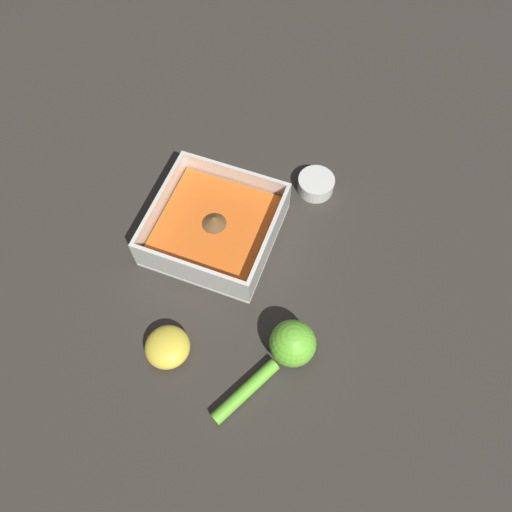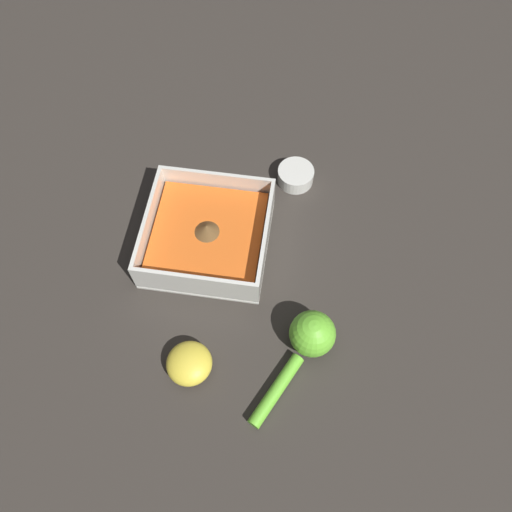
# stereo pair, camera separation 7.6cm
# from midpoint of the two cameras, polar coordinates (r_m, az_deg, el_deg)

# --- Properties ---
(ground_plane) EXTENTS (4.00, 4.00, 0.00)m
(ground_plane) POSITION_cam_midpoint_polar(r_m,az_deg,el_deg) (0.84, -8.14, 3.60)
(ground_plane) COLOR #332D28
(square_dish) EXTENTS (0.19, 0.19, 0.06)m
(square_dish) POSITION_cam_midpoint_polar(r_m,az_deg,el_deg) (0.80, -8.25, 1.99)
(square_dish) COLOR silver
(square_dish) RESTS_ON ground_plane
(spice_bowl) EXTENTS (0.06, 0.06, 0.03)m
(spice_bowl) POSITION_cam_midpoint_polar(r_m,az_deg,el_deg) (0.87, 2.03, 8.94)
(spice_bowl) COLOR silver
(spice_bowl) RESTS_ON ground_plane
(lemon_squeezer) EXTENTS (0.17, 0.11, 0.07)m
(lemon_squeezer) POSITION_cam_midpoint_polar(r_m,az_deg,el_deg) (0.71, 2.92, -9.90)
(lemon_squeezer) COLOR #6BC633
(lemon_squeezer) RESTS_ON ground_plane
(lemon_half) EXTENTS (0.07, 0.07, 0.04)m
(lemon_half) POSITION_cam_midpoint_polar(r_m,az_deg,el_deg) (0.73, -10.69, -12.27)
(lemon_half) COLOR yellow
(lemon_half) RESTS_ON ground_plane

